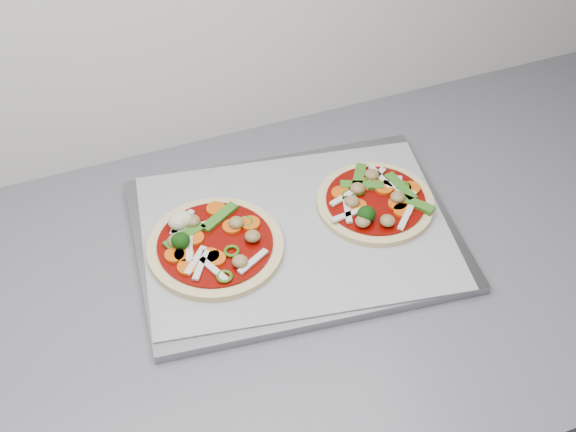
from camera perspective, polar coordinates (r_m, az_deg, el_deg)
name	(u,v)px	position (r m, az deg, el deg)	size (l,w,h in m)	color
countertop	(75,353)	(0.98, -14.92, -9.40)	(3.60, 0.60, 0.04)	slate
baking_tray	(295,235)	(1.04, 0.53, -1.33)	(0.41, 0.30, 0.01)	gray
parchment	(295,230)	(1.03, 0.54, -1.04)	(0.39, 0.28, 0.00)	#9F9FA5
pizza_left	(212,244)	(1.01, -5.42, -1.98)	(0.19, 0.19, 0.03)	#E1BF7E
pizza_right	(375,201)	(1.06, 6.24, 1.09)	(0.18, 0.18, 0.03)	#E1BF7E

